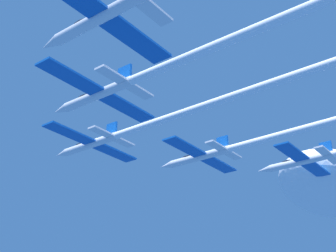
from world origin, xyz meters
The scene contains 4 objects.
jet_lead centered at (-0.65, -14.45, 0.78)m, with size 15.94×51.11×2.64m.
jet_left_wing centered at (-10.74, -25.87, 0.23)m, with size 15.94×51.06×2.64m.
jet_right_wing centered at (10.92, -25.35, 0.11)m, with size 15.94×52.50×2.64m.
cloud_puffy centered at (42.18, -18.62, 2.26)m, with size 29.70×16.34×10.40m, color white.
Camera 1 is at (-41.60, -44.36, -24.69)m, focal length 50.23 mm.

